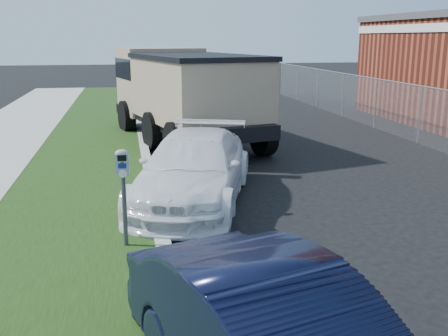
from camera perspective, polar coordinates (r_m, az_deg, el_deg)
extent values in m
plane|color=black|center=(9.11, 9.95, -7.22)|extent=(120.00, 120.00, 0.00)
cube|color=gray|center=(10.44, -7.53, -3.92)|extent=(0.25, 50.00, 0.15)
cube|color=#12330E|center=(10.49, -16.31, -4.35)|extent=(3.00, 50.00, 0.13)
plane|color=slate|center=(17.63, 20.54, 5.41)|extent=(0.00, 30.00, 30.00)
cylinder|color=#9499A1|center=(17.53, 20.80, 8.32)|extent=(0.04, 30.00, 0.04)
cylinder|color=#9499A1|center=(17.63, 20.54, 5.41)|extent=(0.06, 0.06, 1.80)
cylinder|color=#9499A1|center=(20.23, 16.19, 6.75)|extent=(0.06, 0.06, 1.80)
cylinder|color=#9499A1|center=(22.93, 12.83, 7.75)|extent=(0.06, 0.06, 1.80)
cylinder|color=#9499A1|center=(25.70, 10.18, 8.52)|extent=(0.06, 0.06, 1.80)
cylinder|color=#9499A1|center=(28.51, 8.03, 9.12)|extent=(0.06, 0.06, 1.80)
cylinder|color=#9499A1|center=(31.36, 6.27, 9.61)|extent=(0.06, 0.06, 1.80)
cylinder|color=#3F4247|center=(8.19, -10.76, -4.58)|extent=(0.07, 0.07, 1.10)
cube|color=gray|center=(7.99, -11.00, 0.41)|extent=(0.20, 0.14, 0.33)
ellipsoid|color=gray|center=(7.95, -11.06, 1.56)|extent=(0.21, 0.14, 0.12)
cube|color=black|center=(7.89, -11.06, 1.07)|extent=(0.13, 0.02, 0.09)
cube|color=navy|center=(7.92, -11.02, 0.22)|extent=(0.12, 0.01, 0.08)
cylinder|color=silver|center=(7.95, -10.98, -0.62)|extent=(0.12, 0.01, 0.12)
cube|color=#3F4247|center=(7.92, -11.03, 0.45)|extent=(0.04, 0.01, 0.05)
imported|color=white|center=(10.60, -3.30, -0.03)|extent=(3.35, 5.19, 1.40)
cube|color=black|center=(16.64, -4.03, 5.56)|extent=(4.19, 7.70, 0.40)
cube|color=#8D765B|center=(19.01, -6.91, 9.40)|extent=(3.10, 2.64, 2.28)
cube|color=black|center=(18.98, -6.95, 10.77)|extent=(3.14, 2.67, 0.69)
cube|color=#8D765B|center=(15.68, -2.90, 8.52)|extent=(3.81, 5.31, 1.83)
cube|color=black|center=(15.62, -2.94, 11.98)|extent=(3.95, 5.45, 0.14)
cube|color=black|center=(20.14, -7.77, 6.69)|extent=(2.70, 0.82, 0.34)
cylinder|color=black|center=(18.67, -10.54, 5.48)|extent=(0.63, 1.20, 1.14)
cylinder|color=black|center=(19.47, -3.00, 6.04)|extent=(0.63, 1.20, 1.14)
cylinder|color=black|center=(15.74, -7.76, 4.02)|extent=(0.63, 1.20, 1.14)
cylinder|color=black|center=(16.67, 0.92, 4.71)|extent=(0.63, 1.20, 1.14)
cylinder|color=black|center=(13.81, -5.27, 2.70)|extent=(0.63, 1.20, 1.14)
cylinder|color=black|center=(14.87, 4.33, 3.53)|extent=(0.63, 1.20, 1.14)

